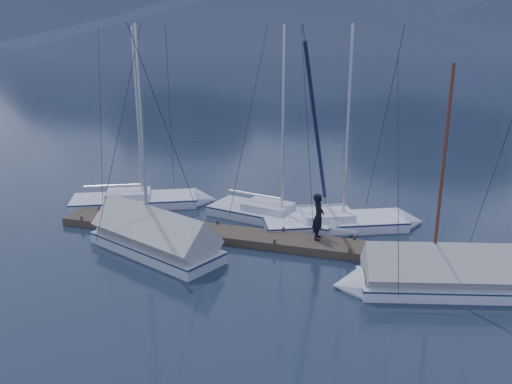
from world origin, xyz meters
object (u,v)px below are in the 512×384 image
sailboat_open_right (354,223)px  sailboat_covered_far (147,238)px  person (318,217)px  sailboat_covered_near (427,279)px  sailboat_open_mid (292,220)px  sailboat_open_left (153,201)px

sailboat_open_right → sailboat_covered_far: sailboat_open_right is taller
person → sailboat_covered_far: bearing=107.3°
sailboat_covered_near → person: size_ratio=4.40×
sailboat_covered_far → person: bearing=19.8°
sailboat_open_mid → sailboat_covered_near: sailboat_open_mid is taller
sailboat_covered_near → sailboat_open_mid: bearing=140.4°
sailboat_open_right → person: bearing=-112.3°
sailboat_open_mid → sailboat_covered_near: size_ratio=1.14×
sailboat_open_left → sailboat_covered_far: size_ratio=0.99×
sailboat_open_right → person: sailboat_open_right is taller
sailboat_open_left → sailboat_covered_near: size_ratio=1.13×
sailboat_open_mid → person: sailboat_open_mid is taller
sailboat_covered_near → sailboat_covered_far: 10.89m
sailboat_open_right → person: size_ratio=5.03×
person → sailboat_open_mid: bearing=33.2°
sailboat_open_left → person: (9.03, -2.87, 1.13)m
sailboat_covered_near → sailboat_covered_far: sailboat_covered_far is taller
sailboat_open_left → sailboat_open_mid: bearing=-4.3°
sailboat_open_left → sailboat_open_right: 10.16m
sailboat_open_right → sailboat_open_mid: bearing=-171.6°
sailboat_covered_near → sailboat_covered_far: size_ratio=0.88×
sailboat_covered_near → person: 5.16m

